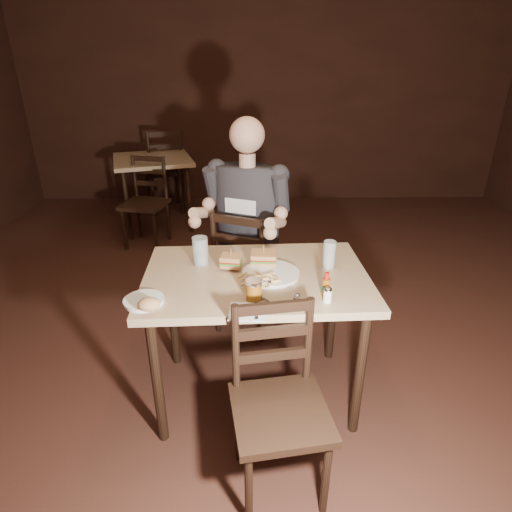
{
  "coord_description": "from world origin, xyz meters",
  "views": [
    {
      "loc": [
        -0.2,
        -2.11,
        1.78
      ],
      "look_at": [
        -0.18,
        -0.15,
        0.85
      ],
      "focal_mm": 30.0,
      "sensor_mm": 36.0,
      "label": 1
    }
  ],
  "objects_px": {
    "glass_right": "(329,254)",
    "bg_chair_near": "(144,204)",
    "bg_table": "(153,166)",
    "syrup_dispenser": "(254,290)",
    "chair_far": "(249,269)",
    "hot_sauce": "(326,284)",
    "bg_chair_far": "(164,170)",
    "diner": "(245,199)",
    "side_plate": "(144,301)",
    "dinner_plate": "(271,274)",
    "main_table": "(256,290)",
    "chair_near": "(280,412)",
    "glass_left": "(200,251)"
  },
  "relations": [
    {
      "from": "chair_far",
      "to": "hot_sauce",
      "type": "height_order",
      "value": "same"
    },
    {
      "from": "main_table",
      "to": "side_plate",
      "type": "relative_size",
      "value": 6.6
    },
    {
      "from": "chair_near",
      "to": "bg_chair_near",
      "type": "distance_m",
      "value": 2.97
    },
    {
      "from": "side_plate",
      "to": "hot_sauce",
      "type": "bearing_deg",
      "value": 3.48
    },
    {
      "from": "chair_far",
      "to": "glass_right",
      "type": "distance_m",
      "value": 0.85
    },
    {
      "from": "main_table",
      "to": "chair_far",
      "type": "bearing_deg",
      "value": 93.31
    },
    {
      "from": "syrup_dispenser",
      "to": "diner",
      "type": "bearing_deg",
      "value": 90.61
    },
    {
      "from": "bg_table",
      "to": "glass_right",
      "type": "bearing_deg",
      "value": -60.92
    },
    {
      "from": "main_table",
      "to": "bg_chair_near",
      "type": "relative_size",
      "value": 1.33
    },
    {
      "from": "bg_table",
      "to": "side_plate",
      "type": "bearing_deg",
      "value": -79.05
    },
    {
      "from": "chair_near",
      "to": "side_plate",
      "type": "xyz_separation_m",
      "value": [
        -0.6,
        0.32,
        0.35
      ]
    },
    {
      "from": "glass_right",
      "to": "syrup_dispenser",
      "type": "height_order",
      "value": "glass_right"
    },
    {
      "from": "diner",
      "to": "dinner_plate",
      "type": "bearing_deg",
      "value": -56.89
    },
    {
      "from": "bg_chair_far",
      "to": "bg_chair_near",
      "type": "bearing_deg",
      "value": 68.39
    },
    {
      "from": "chair_near",
      "to": "main_table",
      "type": "bearing_deg",
      "value": 90.1
    },
    {
      "from": "chair_far",
      "to": "bg_chair_far",
      "type": "xyz_separation_m",
      "value": [
        -1.04,
        2.54,
        0.05
      ]
    },
    {
      "from": "chair_far",
      "to": "chair_near",
      "type": "distance_m",
      "value": 1.3
    },
    {
      "from": "main_table",
      "to": "diner",
      "type": "height_order",
      "value": "diner"
    },
    {
      "from": "bg_table",
      "to": "syrup_dispenser",
      "type": "height_order",
      "value": "syrup_dispenser"
    },
    {
      "from": "bg_chair_far",
      "to": "syrup_dispenser",
      "type": "relative_size",
      "value": 9.99
    },
    {
      "from": "glass_left",
      "to": "side_plate",
      "type": "bearing_deg",
      "value": -118.82
    },
    {
      "from": "glass_left",
      "to": "glass_right",
      "type": "xyz_separation_m",
      "value": [
        0.67,
        -0.05,
        -0.0
      ]
    },
    {
      "from": "side_plate",
      "to": "dinner_plate",
      "type": "bearing_deg",
      "value": 23.17
    },
    {
      "from": "bg_chair_near",
      "to": "diner",
      "type": "relative_size",
      "value": 0.88
    },
    {
      "from": "dinner_plate",
      "to": "bg_table",
      "type": "bearing_deg",
      "value": 113.0
    },
    {
      "from": "dinner_plate",
      "to": "chair_far",
      "type": "bearing_deg",
      "value": 99.01
    },
    {
      "from": "glass_left",
      "to": "syrup_dispenser",
      "type": "height_order",
      "value": "glass_left"
    },
    {
      "from": "main_table",
      "to": "glass_left",
      "type": "bearing_deg",
      "value": 156.18
    },
    {
      "from": "diner",
      "to": "glass_right",
      "type": "height_order",
      "value": "diner"
    },
    {
      "from": "chair_far",
      "to": "chair_near",
      "type": "height_order",
      "value": "chair_far"
    },
    {
      "from": "bg_table",
      "to": "hot_sauce",
      "type": "xyz_separation_m",
      "value": [
        1.39,
        -2.91,
        0.15
      ]
    },
    {
      "from": "bg_table",
      "to": "bg_chair_far",
      "type": "xyz_separation_m",
      "value": [
        0.0,
        0.55,
        -0.18
      ]
    },
    {
      "from": "dinner_plate",
      "to": "syrup_dispenser",
      "type": "height_order",
      "value": "syrup_dispenser"
    },
    {
      "from": "bg_chair_near",
      "to": "diner",
      "type": "distance_m",
      "value": 1.88
    },
    {
      "from": "chair_far",
      "to": "hot_sauce",
      "type": "distance_m",
      "value": 1.06
    },
    {
      "from": "diner",
      "to": "bg_chair_far",
      "type": "bearing_deg",
      "value": 133.38
    },
    {
      "from": "main_table",
      "to": "glass_left",
      "type": "xyz_separation_m",
      "value": [
        -0.29,
        0.13,
        0.16
      ]
    },
    {
      "from": "diner",
      "to": "syrup_dispenser",
      "type": "bearing_deg",
      "value": -65.08
    },
    {
      "from": "syrup_dispenser",
      "to": "side_plate",
      "type": "distance_m",
      "value": 0.5
    },
    {
      "from": "diner",
      "to": "glass_left",
      "type": "bearing_deg",
      "value": -91.58
    },
    {
      "from": "glass_left",
      "to": "chair_far",
      "type": "bearing_deg",
      "value": 66.63
    },
    {
      "from": "bg_chair_near",
      "to": "hot_sauce",
      "type": "relative_size",
      "value": 7.28
    },
    {
      "from": "diner",
      "to": "hot_sauce",
      "type": "height_order",
      "value": "diner"
    },
    {
      "from": "bg_table",
      "to": "syrup_dispenser",
      "type": "bearing_deg",
      "value": -70.07
    },
    {
      "from": "chair_far",
      "to": "bg_chair_near",
      "type": "distance_m",
      "value": 1.78
    },
    {
      "from": "glass_right",
      "to": "bg_chair_near",
      "type": "bearing_deg",
      "value": 125.14
    },
    {
      "from": "bg_chair_far",
      "to": "diner",
      "type": "xyz_separation_m",
      "value": [
        1.02,
        -2.59,
        0.46
      ]
    },
    {
      "from": "chair_far",
      "to": "diner",
      "type": "xyz_separation_m",
      "value": [
        -0.02,
        -0.05,
        0.51
      ]
    },
    {
      "from": "glass_right",
      "to": "diner",
      "type": "bearing_deg",
      "value": 127.12
    },
    {
      "from": "dinner_plate",
      "to": "glass_right",
      "type": "height_order",
      "value": "glass_right"
    }
  ]
}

